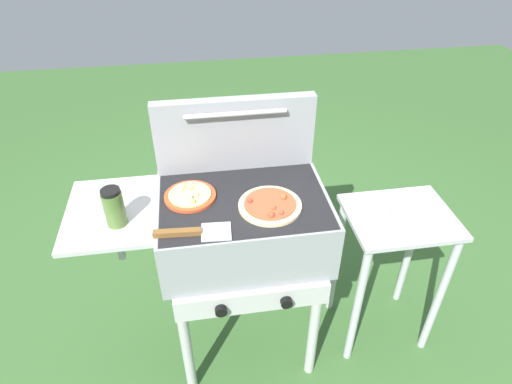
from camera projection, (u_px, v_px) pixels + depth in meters
name	position (u px, v px, depth m)	size (l,w,h in m)	color
ground_plane	(246.00, 342.00, 2.16)	(8.00, 8.00, 0.00)	#38602D
grill	(240.00, 228.00, 1.70)	(0.96, 0.53, 0.90)	gray
grill_lid_open	(235.00, 134.00, 1.70)	(0.63, 0.08, 0.30)	gray
pizza_pepperoni	(270.00, 205.00, 1.57)	(0.23, 0.23, 0.03)	beige
pizza_cheese	(190.00, 195.00, 1.62)	(0.19, 0.19, 0.03)	#C64723
sauce_jar	(114.00, 207.00, 1.46)	(0.07, 0.07, 0.14)	#4C6B2D
spatula	(193.00, 232.00, 1.46)	(0.26, 0.10, 0.02)	#B7BABF
prep_table	(392.00, 251.00, 1.93)	(0.44, 0.36, 0.73)	#B2B2B7
topping_bowl_near	(414.00, 199.00, 1.86)	(0.11, 0.11, 0.04)	silver
topping_bowl_far	(380.00, 208.00, 1.81)	(0.10, 0.10, 0.04)	silver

